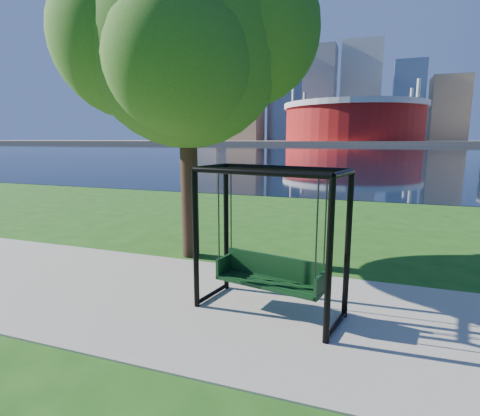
% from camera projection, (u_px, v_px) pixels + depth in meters
% --- Properties ---
extents(ground, '(900.00, 900.00, 0.00)m').
position_uv_depth(ground, '(253.00, 298.00, 6.80)').
color(ground, '#1E5114').
rests_on(ground, ground).
extents(path, '(120.00, 4.00, 0.03)m').
position_uv_depth(path, '(244.00, 309.00, 6.33)').
color(path, '#9E937F').
rests_on(path, ground).
extents(river, '(900.00, 180.00, 0.02)m').
position_uv_depth(river, '(365.00, 150.00, 101.51)').
color(river, black).
rests_on(river, ground).
extents(far_bank, '(900.00, 228.00, 2.00)m').
position_uv_depth(far_bank, '(370.00, 142.00, 290.75)').
color(far_bank, '#937F60').
rests_on(far_bank, ground).
extents(stadium, '(83.00, 83.00, 32.00)m').
position_uv_depth(stadium, '(353.00, 120.00, 225.69)').
color(stadium, maroon).
rests_on(stadium, far_bank).
extents(skyline, '(392.00, 66.00, 96.50)m').
position_uv_depth(skyline, '(367.00, 98.00, 298.29)').
color(skyline, gray).
rests_on(skyline, far_bank).
extents(swing, '(2.51, 1.48, 2.41)m').
position_uv_depth(swing, '(270.00, 244.00, 6.04)').
color(swing, black).
rests_on(swing, ground).
extents(park_tree, '(5.82, 5.26, 7.23)m').
position_uv_depth(park_tree, '(185.00, 41.00, 8.44)').
color(park_tree, black).
rests_on(park_tree, ground).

